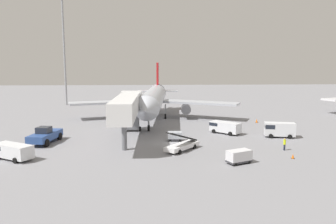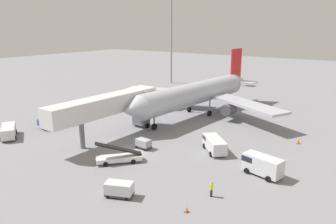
{
  "view_description": "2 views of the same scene",
  "coord_description": "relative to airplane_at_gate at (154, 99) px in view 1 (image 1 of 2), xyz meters",
  "views": [
    {
      "loc": [
        -3.86,
        -45.37,
        11.1
      ],
      "look_at": [
        -0.2,
        14.13,
        2.6
      ],
      "focal_mm": 34.14,
      "sensor_mm": 36.0,
      "label": 1
    },
    {
      "loc": [
        27.41,
        -31.35,
        16.83
      ],
      "look_at": [
        -3.89,
        13.23,
        2.2
      ],
      "focal_mm": 34.08,
      "sensor_mm": 36.0,
      "label": 2
    }
  ],
  "objects": [
    {
      "name": "ground_plane",
      "position": [
        2.75,
        -21.83,
        -4.36
      ],
      "size": [
        300.0,
        300.0,
        0.0
      ],
      "primitive_type": "plane",
      "color": "gray"
    },
    {
      "name": "jet_bridge",
      "position": [
        -4.23,
        -19.42,
        0.78
      ],
      "size": [
        3.75,
        20.17,
        6.88
      ],
      "color": "silver",
      "rests_on": "ground"
    },
    {
      "name": "service_van_mid_right",
      "position": [
        -17.56,
        -28.75,
        -3.28
      ],
      "size": [
        5.48,
        4.4,
        1.86
      ],
      "color": "silver",
      "rests_on": "ground"
    },
    {
      "name": "baggage_cart_near_right",
      "position": [
        2.82,
        -20.34,
        -3.58
      ],
      "size": [
        2.21,
        1.42,
        1.39
      ],
      "color": "#38383D",
      "rests_on": "ground"
    },
    {
      "name": "airplane_at_gate",
      "position": [
        0.0,
        0.0,
        0.0
      ],
      "size": [
        36.36,
        38.45,
        12.08
      ],
      "color": "#B7BCC6",
      "rests_on": "ground"
    },
    {
      "name": "service_van_rear_left",
      "position": [
        11.52,
        -15.48,
        -3.23
      ],
      "size": [
        5.02,
        4.99,
        1.95
      ],
      "color": "silver",
      "rests_on": "ground"
    },
    {
      "name": "belt_loader_truck",
      "position": [
        3.32,
        -25.88,
        -3.61
      ],
      "size": [
        5.16,
        5.46,
        2.9
      ],
      "color": "white",
      "rests_on": "ground"
    },
    {
      "name": "pushback_tug",
      "position": [
        -16.24,
        -20.55,
        -3.22
      ],
      "size": [
        3.64,
        6.85,
        2.45
      ],
      "color": "#2D4C8E",
      "rests_on": "ground"
    },
    {
      "name": "safety_cone_bravo",
      "position": [
        16.4,
        -30.54,
        -4.07
      ],
      "size": [
        0.37,
        0.37,
        0.58
      ],
      "color": "black",
      "rests_on": "ground"
    },
    {
      "name": "safety_cone_alpha",
      "position": [
        20.44,
        -5.62,
        -3.99
      ],
      "size": [
        0.49,
        0.49,
        0.74
      ],
      "color": "black",
      "rests_on": "ground"
    },
    {
      "name": "safety_cone_charlie",
      "position": [
        -16.3,
        -13.99,
        -4.05
      ],
      "size": [
        0.41,
        0.41,
        0.63
      ],
      "color": "black",
      "rests_on": "ground"
    },
    {
      "name": "ground_crew_worker_foreground",
      "position": [
        16.97,
        -26.72,
        -3.47
      ],
      "size": [
        0.44,
        0.44,
        1.68
      ],
      "color": "#1E2333",
      "rests_on": "ground"
    },
    {
      "name": "baggage_cart_outer_left",
      "position": [
        9.27,
        -32.08,
        -3.5
      ],
      "size": [
        3.13,
        2.42,
        1.56
      ],
      "color": "#38383D",
      "rests_on": "ground"
    },
    {
      "name": "apron_light_mast",
      "position": [
        -25.05,
        27.17,
        17.08
      ],
      "size": [
        2.4,
        2.4,
        31.97
      ],
      "color": "#93969B",
      "rests_on": "ground"
    },
    {
      "name": "service_van_rear_right",
      "position": [
        19.39,
        -18.88,
        -3.04
      ],
      "size": [
        4.89,
        2.89,
        2.33
      ],
      "color": "silver",
      "rests_on": "ground"
    }
  ]
}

